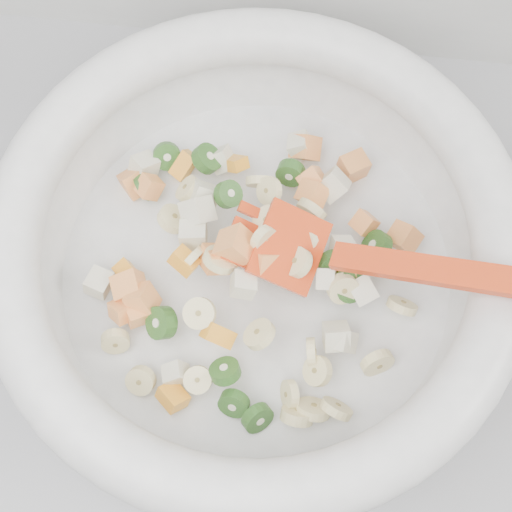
# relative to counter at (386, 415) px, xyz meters

# --- Properties ---
(counter) EXTENTS (2.00, 0.60, 0.90)m
(counter) POSITION_rel_counter_xyz_m (0.00, 0.00, 0.00)
(counter) COLOR gray
(counter) RESTS_ON ground
(mixing_bowl) EXTENTS (0.47, 0.42, 0.16)m
(mixing_bowl) POSITION_rel_counter_xyz_m (-0.19, 0.02, 0.51)
(mixing_bowl) COLOR white
(mixing_bowl) RESTS_ON counter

